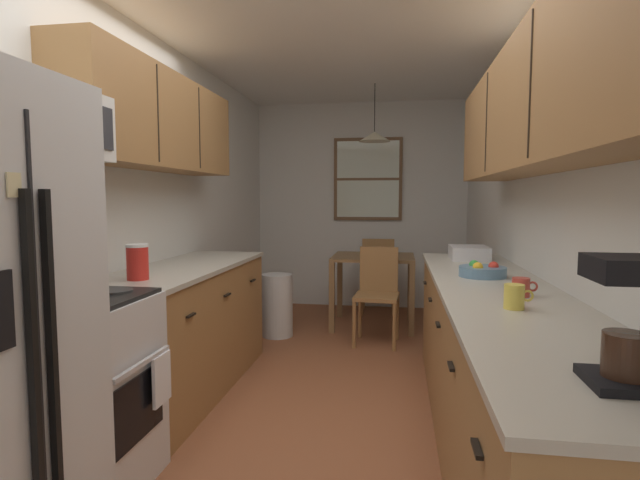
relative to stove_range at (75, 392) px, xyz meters
The scene contains 24 objects.
ground_plane 1.91m from the stove_range, 57.40° to the left, with size 12.00×12.00×0.00m, color brown.
wall_left 1.79m from the stove_range, 102.88° to the left, with size 0.10×9.00×2.55m, color silver.
wall_right 2.93m from the stove_range, 33.56° to the left, with size 0.10×9.00×2.55m, color silver.
wall_back 4.40m from the stove_range, 76.70° to the left, with size 4.40×0.10×2.55m, color silver.
ceiling_slab 2.81m from the stove_range, 57.40° to the left, with size 4.40×9.00×0.08m, color white.
stove_range is the anchor object (origin of this frame).
microwave_over_range 1.23m from the stove_range, behind, with size 0.39×0.57×0.31m.
counter_left 1.21m from the stove_range, 90.26° to the left, with size 0.64×1.83×0.90m.
upper_cabinets_left 1.83m from the stove_range, 97.17° to the left, with size 0.33×1.91×0.64m.
counter_right 2.09m from the stove_range, 17.12° to the left, with size 0.64×3.27×0.90m.
upper_cabinets_right 2.58m from the stove_range, 14.81° to the left, with size 0.33×2.95×0.62m.
dining_table 3.42m from the stove_range, 69.25° to the left, with size 0.85×0.74×0.76m.
dining_chair_near 2.92m from the stove_range, 63.93° to the left, with size 0.43×0.43×0.90m.
dining_chair_far 3.97m from the stove_range, 71.80° to the left, with size 0.41×0.41×0.90m.
pendant_light 3.75m from the stove_range, 69.25° to the left, with size 0.33×0.33×0.59m.
back_window 4.42m from the stove_range, 75.23° to the left, with size 0.84×0.05×1.02m.
trash_bin 2.68m from the stove_range, 83.68° to the left, with size 0.30×0.30×0.62m, color silver.
storage_canister 0.80m from the stove_range, 90.54° to the left, with size 0.12×0.12×0.20m.
dish_towel 0.38m from the stove_range, 22.53° to the left, with size 0.02×0.16×0.24m, color white.
mug_by_coffeemaker 2.02m from the stove_range, ahead, with size 0.12×0.08×0.10m.
mug_spare 2.15m from the stove_range, 11.94° to the left, with size 0.12×0.08×0.09m.
fruit_bowl 2.26m from the stove_range, 27.35° to the left, with size 0.27×0.27×0.09m.
dish_rack 2.79m from the stove_range, 43.01° to the left, with size 0.28×0.34×0.10m, color silver.
table_serving_bowl 3.37m from the stove_range, 68.28° to the left, with size 0.18×0.18×0.06m, color silver.
Camera 1 is at (0.47, -2.54, 1.36)m, focal length 27.45 mm.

